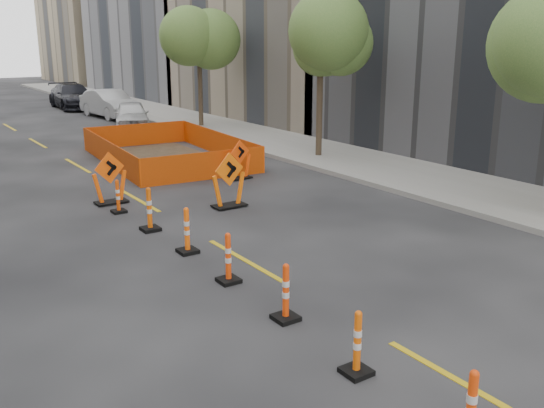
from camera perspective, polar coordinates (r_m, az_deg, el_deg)
ground_plane at (r=10.41m, az=9.17°, el=-11.70°), size 140.00×140.00×0.00m
sidewalk_right at (r=24.67m, az=5.48°, el=4.61°), size 4.00×90.00×0.15m
bld_right_e at (r=69.42m, az=-15.04°, el=17.77°), size 12.00×14.00×16.00m
tree_r_b at (r=23.85m, az=4.62°, el=15.02°), size 2.80×2.80×5.95m
tree_r_c at (r=32.28m, az=-6.92°, el=15.10°), size 2.80×2.80×5.95m
channelizer_2 at (r=8.96m, az=8.04°, el=-12.80°), size 0.39×0.39×1.00m
channelizer_3 at (r=10.43m, az=1.31°, el=-8.29°), size 0.41×0.41×1.04m
channelizer_4 at (r=11.99m, az=-4.14°, el=-5.07°), size 0.41×0.41×1.03m
channelizer_5 at (r=13.69m, az=-8.01°, el=-2.46°), size 0.42×0.42×1.07m
channelizer_6 at (r=15.40m, az=-11.47°, el=-0.48°), size 0.44×0.44×1.12m
channelizer_7 at (r=17.19m, az=-14.30°, el=0.72°), size 0.37×0.37×0.94m
chevron_sign_left at (r=18.13m, az=-15.03°, el=2.39°), size 1.10×0.75×1.53m
chevron_sign_center at (r=17.17m, az=-4.09°, el=2.27°), size 1.13×0.76×1.59m
chevron_sign_right at (r=20.63m, az=-3.09°, el=4.20°), size 0.98×0.70×1.35m
safety_fence at (r=24.13m, az=-9.94°, el=5.18°), size 5.14×8.04×0.96m
parked_car_near at (r=32.81m, az=-13.07°, el=8.15°), size 3.03×4.56×1.44m
parked_car_mid at (r=37.87m, az=-15.04°, el=9.12°), size 2.21×5.11×1.64m
parked_car_far at (r=43.32m, az=-18.24°, el=9.62°), size 2.52×5.69×1.62m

